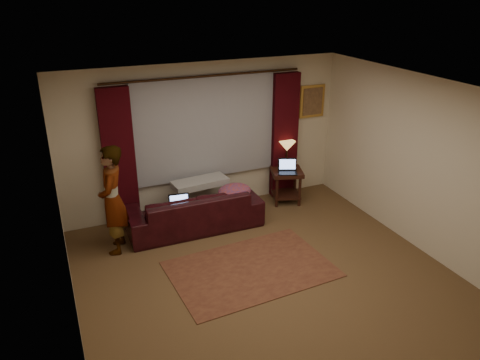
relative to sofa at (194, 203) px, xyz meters
name	(u,v)px	position (x,y,z in m)	size (l,w,h in m)	color
floor	(268,279)	(0.47, -1.80, -0.45)	(5.00, 5.00, 0.01)	brown
ceiling	(273,93)	(0.47, -1.80, 2.16)	(5.00, 5.00, 0.02)	silver
wall_back	(205,138)	(0.47, 0.70, 0.86)	(5.00, 0.02, 2.60)	beige
wall_front	(406,310)	(0.47, -4.30, 0.86)	(5.00, 0.02, 2.60)	beige
wall_left	(64,232)	(-2.03, -1.80, 0.86)	(0.02, 5.00, 2.60)	beige
wall_right	(422,165)	(2.97, -1.80, 0.86)	(0.02, 5.00, 2.60)	beige
sheer_curtain	(206,128)	(0.47, 0.64, 1.06)	(2.50, 0.05, 1.80)	#95959C
drape_left	(119,158)	(-1.03, 0.59, 0.74)	(0.50, 0.14, 2.30)	#34050A
drape_right	(284,136)	(1.97, 0.59, 0.74)	(0.50, 0.14, 2.30)	#34050A
curtain_rod	(205,76)	(0.47, 0.59, 1.94)	(0.04, 0.04, 3.40)	black
picture_frame	(312,101)	(2.57, 0.67, 1.31)	(0.50, 0.04, 0.60)	gold
sofa	(194,203)	(0.00, 0.00, 0.00)	(2.21, 0.95, 0.89)	black
throw_blanket	(199,169)	(0.21, 0.29, 0.46)	(0.94, 0.38, 0.11)	#999793
clothing_pile	(234,192)	(0.69, -0.09, 0.12)	(0.57, 0.44, 0.24)	#7A374E
laptop_sofa	(180,204)	(-0.28, -0.19, 0.12)	(0.33, 0.36, 0.24)	black
area_rug	(251,269)	(0.35, -1.51, -0.44)	(2.25, 1.50, 0.01)	brown
end_table	(286,186)	(1.88, 0.28, -0.13)	(0.55, 0.55, 0.63)	black
tiffany_lamp	(287,154)	(1.96, 0.45, 0.43)	(0.31, 0.31, 0.49)	olive
laptop_table	(288,167)	(1.82, 0.15, 0.30)	(0.33, 0.36, 0.24)	black
person	(113,200)	(-1.30, -0.20, 0.39)	(0.49, 0.49, 1.67)	#999793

